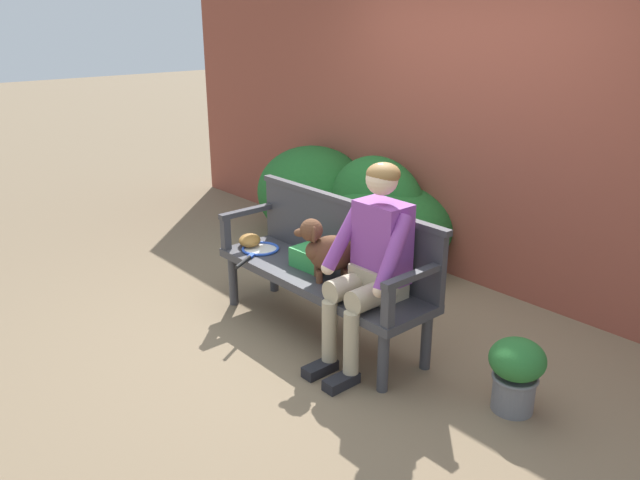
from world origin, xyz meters
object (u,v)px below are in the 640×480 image
Objects in this scene: potted_plant at (516,371)px; sports_bag at (312,258)px; person_seated at (372,259)px; garden_bench at (320,281)px; baseball_glove at (250,240)px; tennis_racket at (259,250)px; dog_on_bench at (326,249)px.

sports_bag is at bearing -172.92° from potted_plant.
person_seated is 2.97× the size of potted_plant.
potted_plant is (1.57, 0.19, -0.28)m from sports_bag.
baseball_glove is (-0.78, -0.05, 0.10)m from garden_bench.
tennis_racket is 2.02× the size of sports_bag.
dog_on_bench is 1.56× the size of sports_bag.
dog_on_bench reaches higher than garden_bench.
potted_plant is at bearing 9.12° from garden_bench.
dog_on_bench is 0.77× the size of tennis_racket.
person_seated is (0.51, -0.02, 0.33)m from garden_bench.
potted_plant is at bearing 14.95° from person_seated.
sports_bag reaches higher than tennis_racket.
potted_plant is (2.22, 0.28, -0.25)m from baseball_glove.
tennis_racket is 2.11m from potted_plant.
sports_bag is (0.65, 0.08, 0.03)m from baseball_glove.
person_seated is 6.06× the size of baseball_glove.
baseball_glove is 2.25m from potted_plant.
dog_on_bench is at bearing -178.37° from person_seated.
dog_on_bench is at bearing -15.85° from garden_bench.
baseball_glove is at bearing -172.81° from sports_bag.
baseball_glove is at bearing 173.76° from tennis_racket.
garden_bench is 1.47m from potted_plant.
potted_plant is (2.08, 0.29, -0.22)m from tennis_racket.
baseball_glove is (-0.14, 0.02, 0.04)m from tennis_racket.
baseball_glove is at bearing -178.80° from dog_on_bench.
tennis_racket is at bearing -174.48° from garden_bench.
baseball_glove is at bearing -178.66° from person_seated.
baseball_glove reaches higher than potted_plant.
garden_bench is 0.19m from sports_bag.
tennis_racket is at bearing -169.13° from sports_bag.
garden_bench is 4.08× the size of dog_on_bench.
garden_bench is 0.65m from tennis_racket.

